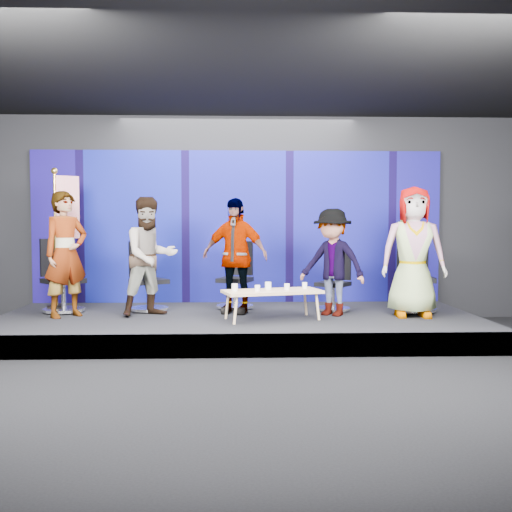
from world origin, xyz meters
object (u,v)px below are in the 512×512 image
object	(u,v)px
panelist_b	(150,256)
mug_b	(257,288)
mug_d	(287,287)
coffee_table	(272,292)
flag_stand	(63,236)
chair_c	(236,286)
panelist_a	(66,254)
mug_a	(235,287)
chair_d	(334,290)
chair_b	(148,288)
panelist_d	(332,262)
mug_e	(305,285)
chair_e	(414,287)
panelist_e	(413,252)
panelist_c	(235,256)
chair_a	(62,288)
mug_c	(268,286)

from	to	relation	value
panelist_b	mug_b	size ratio (longest dim) A/B	20.42
panelist_b	mug_d	size ratio (longest dim) A/B	19.75
coffee_table	flag_stand	size ratio (longest dim) A/B	0.66
chair_c	flag_stand	bearing A→B (deg)	-157.52
panelist_a	mug_a	world-z (taller)	panelist_a
chair_d	flag_stand	distance (m)	4.28
panelist_a	flag_stand	bearing A→B (deg)	64.42
chair_b	mug_a	xyz separation A→B (m)	(1.35, -0.99, 0.11)
panelist_d	mug_e	world-z (taller)	panelist_d
chair_d	chair_e	size ratio (longest dim) A/B	0.83
chair_e	panelist_e	bearing A→B (deg)	-103.14
panelist_a	mug_b	world-z (taller)	panelist_a
chair_e	flag_stand	bearing A→B (deg)	-175.74
chair_d	mug_e	world-z (taller)	chair_d
panelist_c	chair_d	xyz separation A→B (m)	(1.55, 0.22, -0.55)
chair_d	chair_e	distance (m)	1.23
panelist_c	flag_stand	bearing A→B (deg)	-168.34
panelist_b	chair_d	world-z (taller)	panelist_b
chair_c	mug_a	xyz separation A→B (m)	(-0.02, -1.20, 0.12)
mug_b	chair_a	bearing A→B (deg)	162.35
flag_stand	panelist_b	bearing A→B (deg)	-51.78
coffee_table	mug_e	size ratio (longest dim) A/B	17.14
chair_c	mug_e	bearing A→B (deg)	-22.88
mug_a	flag_stand	world-z (taller)	flag_stand
coffee_table	panelist_c	bearing A→B (deg)	130.30
panelist_a	flag_stand	xyz separation A→B (m)	(-0.22, 0.60, 0.26)
chair_a	panelist_e	world-z (taller)	panelist_e
chair_c	panelist_d	world-z (taller)	panelist_d
panelist_c	mug_e	xyz separation A→B (m)	(1.01, -0.39, -0.41)
panelist_c	panelist_e	xyz separation A→B (m)	(2.59, -0.40, 0.08)
chair_d	mug_c	distance (m)	1.31
mug_c	mug_d	xyz separation A→B (m)	(0.26, -0.06, -0.01)
panelist_d	chair_e	size ratio (longest dim) A/B	1.35
chair_c	mug_a	distance (m)	1.20
coffee_table	mug_e	distance (m)	0.54
panelist_b	chair_e	xyz separation A→B (m)	(4.00, 0.27, -0.49)
panelist_a	mug_b	xyz separation A→B (m)	(2.75, -0.48, -0.45)
chair_c	mug_b	xyz separation A→B (m)	(0.30, -1.25, 0.11)
mug_e	flag_stand	distance (m)	3.80
panelist_d	chair_e	distance (m)	1.43
chair_d	mug_b	distance (m)	1.57
chair_e	mug_b	world-z (taller)	chair_e
chair_d	mug_e	size ratio (longest dim) A/B	11.38
chair_d	mug_b	xyz separation A→B (m)	(-1.23, -0.96, 0.14)
panelist_a	chair_e	world-z (taller)	panelist_a
chair_d	coffee_table	distance (m)	1.32
panelist_d	mug_a	world-z (taller)	panelist_d
chair_c	flag_stand	size ratio (longest dim) A/B	0.49
mug_c	mug_b	bearing A→B (deg)	-126.36
mug_a	mug_c	distance (m)	0.50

